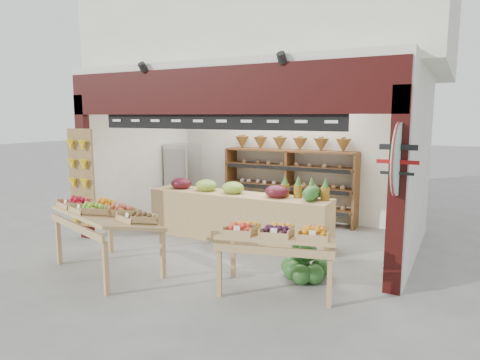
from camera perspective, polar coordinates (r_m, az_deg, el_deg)
name	(u,v)px	position (r m, az deg, el deg)	size (l,w,h in m)	color
ground	(242,243)	(7.84, 0.28, -8.34)	(60.00, 60.00, 0.00)	slate
shop_structure	(279,33)	(9.11, 5.27, 18.90)	(6.36, 5.12, 5.40)	white
banana_board	(81,180)	(8.35, -20.49, 0.01)	(0.60, 0.15, 1.80)	olive
gift_sign	(398,159)	(5.57, 20.31, 2.60)	(0.04, 0.93, 0.92)	#B5E4CA
back_shelving	(289,168)	(9.30, 6.60, 1.62)	(2.94, 0.48, 1.82)	brown
refrigerator	(183,179)	(10.11, -7.59, 0.16)	(0.63, 0.63, 1.63)	#B0B3B7
cardboard_stack	(204,218)	(8.68, -4.84, -5.09)	(0.97, 0.71, 0.64)	beige
mid_counter	(237,215)	(7.91, -0.37, -4.63)	(3.47, 0.70, 1.09)	tan
display_table_left	(105,214)	(6.65, -17.56, -4.29)	(1.94, 1.47, 1.08)	tan
display_table_right	(277,235)	(5.59, 5.01, -7.34)	(1.65, 1.18, 0.96)	tan
watermelon_pile	(304,264)	(6.21, 8.48, -11.05)	(0.68, 0.70, 0.53)	#174719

